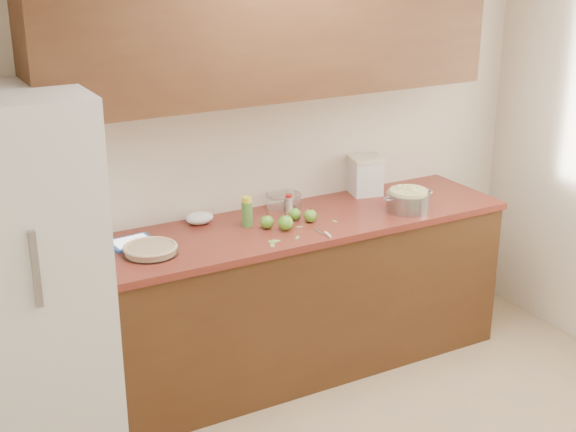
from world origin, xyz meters
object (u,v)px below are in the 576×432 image
colander (408,200)px  flour_canister (365,175)px  tablet (132,242)px  pie (151,249)px

colander → flour_canister: bearing=96.5°
tablet → colander: bearing=-15.8°
colander → tablet: 1.60m
tablet → flour_canister: bearing=-2.0°
pie → flour_canister: (1.49, 0.28, 0.10)m
flour_canister → colander: bearing=-83.5°
pie → tablet: pie is taller
pie → tablet: 0.18m
flour_canister → tablet: flour_canister is taller
pie → colander: 1.53m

